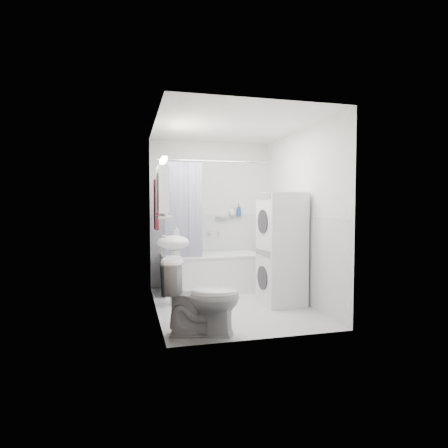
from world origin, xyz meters
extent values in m
plane|color=silver|center=(0.00, 0.00, 0.00)|extent=(2.60, 2.60, 0.00)
plane|color=silver|center=(0.00, 1.30, 1.20)|extent=(2.00, 0.00, 2.00)
plane|color=silver|center=(0.00, -1.30, 1.20)|extent=(2.00, 0.00, 2.00)
plane|color=silver|center=(-1.00, 0.00, 1.20)|extent=(0.00, 2.60, 2.60)
plane|color=silver|center=(1.00, 0.00, 1.20)|extent=(0.00, 2.60, 2.60)
plane|color=white|center=(0.00, 0.00, 2.40)|extent=(2.60, 2.60, 0.00)
plane|color=silver|center=(0.00, 1.29, 0.60)|extent=(1.98, 0.00, 1.98)
plane|color=silver|center=(-0.99, 0.00, 0.60)|extent=(0.00, 2.58, 2.58)
plane|color=silver|center=(0.99, 0.00, 0.60)|extent=(0.00, 2.58, 2.58)
plane|color=brown|center=(-0.98, -0.88, 1.00)|extent=(0.00, 2.00, 2.00)
cylinder|color=silver|center=(-0.95, -0.55, 1.00)|extent=(0.04, 0.04, 0.04)
cube|color=white|center=(-0.08, 0.92, 0.28)|extent=(1.51, 0.70, 0.55)
cube|color=white|center=(-0.08, 0.92, 0.57)|extent=(1.53, 0.72, 0.03)
cube|color=silver|center=(-0.08, 0.92, 0.45)|extent=(1.33, 0.52, 0.20)
cylinder|color=silver|center=(0.12, 1.25, 0.90)|extent=(0.04, 0.12, 0.04)
cylinder|color=silver|center=(-0.08, 0.62, 2.00)|extent=(1.71, 0.02, 0.02)
cube|color=#16194D|center=(-0.78, 0.62, 1.25)|extent=(0.10, 0.02, 1.45)
cube|color=#16194D|center=(-0.69, 0.62, 1.25)|extent=(0.10, 0.02, 1.45)
cube|color=#16194D|center=(-0.60, 0.62, 1.25)|extent=(0.10, 0.02, 1.45)
cube|color=#16194D|center=(-0.51, 0.62, 1.25)|extent=(0.10, 0.02, 1.45)
cube|color=#16194D|center=(-0.42, 0.62, 1.25)|extent=(0.10, 0.02, 1.45)
cube|color=#16194D|center=(-0.33, 0.62, 1.25)|extent=(0.10, 0.02, 1.45)
ellipsoid|color=white|center=(-0.76, 0.20, 0.85)|extent=(0.44, 0.37, 0.20)
cylinder|color=white|center=(-0.74, 0.20, 0.38)|extent=(0.14, 0.14, 0.75)
cylinder|color=silver|center=(-0.78, 0.34, 0.97)|extent=(0.03, 0.03, 0.14)
cylinder|color=silver|center=(-0.78, 0.30, 1.03)|extent=(0.02, 0.10, 0.02)
cube|color=white|center=(-0.91, 0.10, 1.55)|extent=(0.12, 0.50, 0.60)
cube|color=white|center=(-0.84, 0.10, 1.55)|extent=(0.01, 0.47, 0.57)
cube|color=#FFEABF|center=(-0.89, 0.10, 1.93)|extent=(0.06, 0.45, 0.06)
cube|color=silver|center=(-0.89, 0.10, 1.20)|extent=(0.18, 0.54, 0.02)
cube|color=silver|center=(0.17, 1.24, 1.15)|extent=(0.22, 0.06, 0.02)
cube|color=#511322|center=(-0.94, 0.75, 1.36)|extent=(0.05, 0.31, 0.73)
cube|color=#511322|center=(-0.91, 0.75, 1.69)|extent=(0.03, 0.27, 0.08)
cylinder|color=silver|center=(-0.95, 0.75, 1.73)|extent=(0.02, 0.04, 0.02)
cube|color=white|center=(0.68, -0.09, 0.38)|extent=(0.56, 0.56, 0.76)
cylinder|color=#2D2D33|center=(0.41, -0.09, 0.37)|extent=(0.04, 0.32, 0.32)
cube|color=gray|center=(0.41, -0.09, 0.71)|extent=(0.03, 0.48, 0.08)
cube|color=white|center=(0.68, -0.09, 1.14)|extent=(0.56, 0.56, 0.76)
cylinder|color=#2D2D33|center=(0.41, -0.09, 1.13)|extent=(0.04, 0.32, 0.32)
cube|color=gray|center=(0.41, -0.09, 1.47)|extent=(0.03, 0.48, 0.08)
imported|color=white|center=(-0.60, -1.00, 0.39)|extent=(0.89, 0.64, 0.79)
imported|color=gray|center=(-0.71, 0.25, 0.95)|extent=(0.08, 0.17, 0.08)
imported|color=gray|center=(-0.89, -0.05, 1.25)|extent=(0.07, 0.18, 0.07)
imported|color=gray|center=(-0.89, 0.22, 1.26)|extent=(0.10, 0.09, 0.10)
imported|color=gray|center=(0.35, 1.24, 1.23)|extent=(0.13, 0.17, 0.13)
imported|color=navy|center=(0.47, 1.24, 1.20)|extent=(0.08, 0.21, 0.08)
camera|label=1|loc=(-1.33, -4.80, 1.36)|focal=30.00mm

